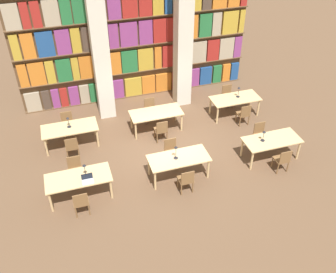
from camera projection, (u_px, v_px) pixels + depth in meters
ground_plane at (167, 150)px, 12.89m from camera, size 40.00×40.00×0.00m
bookshelf_bank at (136, 34)px, 14.33m from camera, size 9.25×0.35×5.50m
pillar_left at (99, 41)px, 12.92m from camera, size 0.59×0.59×6.00m
pillar_center at (183, 31)px, 13.67m from camera, size 0.59×0.59×6.00m
reading_table_0 at (79, 180)px, 10.75m from camera, size 1.87×0.86×0.75m
chair_0 at (81, 202)px, 10.31m from camera, size 0.42×0.40×0.87m
chair_1 at (75, 169)px, 11.40m from camera, size 0.42×0.40×0.87m
desk_lamp_0 at (85, 168)px, 10.54m from camera, size 0.14×0.14×0.47m
laptop at (88, 180)px, 10.55m from camera, size 0.32×0.22×0.21m
reading_table_1 at (179, 160)px, 11.45m from camera, size 1.87×0.86×0.75m
chair_2 at (186, 180)px, 11.02m from camera, size 0.42×0.40×0.87m
chair_3 at (171, 151)px, 12.11m from camera, size 0.42×0.40×0.87m
desk_lamp_1 at (176, 150)px, 11.19m from camera, size 0.14×0.14×0.47m
reading_table_2 at (272, 142)px, 12.19m from camera, size 1.87×0.86×0.75m
chair_4 at (282, 160)px, 11.76m from camera, size 0.42×0.40×0.87m
chair_5 at (260, 134)px, 12.85m from camera, size 0.42×0.40×0.87m
desk_lamp_2 at (264, 134)px, 11.93m from camera, size 0.14×0.14×0.40m
reading_table_3 at (70, 130)px, 12.72m from camera, size 1.87×0.86×0.75m
chair_6 at (72, 147)px, 12.29m from camera, size 0.42×0.40×0.87m
chair_7 at (68, 123)px, 13.38m from camera, size 0.42×0.40×0.87m
desk_lamp_3 at (68, 120)px, 12.53m from camera, size 0.14×0.14×0.41m
reading_table_4 at (156, 114)px, 13.48m from camera, size 1.87×0.86×0.75m
chair_8 at (161, 130)px, 13.04m from camera, size 0.42×0.40×0.87m
chair_9 at (150, 109)px, 14.13m from camera, size 0.42×0.40×0.87m
reading_table_5 at (235, 100)px, 14.27m from camera, size 1.87×0.86×0.75m
chair_10 at (244, 114)px, 13.86m from camera, size 0.42×0.40×0.87m
chair_11 at (228, 95)px, 14.94m from camera, size 0.42×0.40×0.87m
desk_lamp_4 at (239, 90)px, 14.11m from camera, size 0.14×0.14×0.44m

